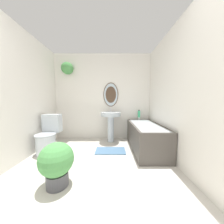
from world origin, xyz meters
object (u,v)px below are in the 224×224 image
toilet (48,136)px  bathtub (145,136)px  pedestal_sink (110,120)px  shampoo_bottle (139,114)px  potted_plant (56,162)px

toilet → bathtub: toilet is taller
pedestal_sink → shampoo_bottle: bearing=10.4°
potted_plant → bathtub: bearing=38.1°
shampoo_bottle → potted_plant: 2.30m
potted_plant → pedestal_sink: bearing=67.5°
potted_plant → toilet: bearing=123.9°
pedestal_sink → bathtub: 0.95m
pedestal_sink → potted_plant: 1.75m
shampoo_bottle → potted_plant: size_ratio=0.35×
shampoo_bottle → potted_plant: bearing=-129.6°
pedestal_sink → shampoo_bottle: 0.81m
bathtub → shampoo_bottle: shampoo_bottle is taller
pedestal_sink → potted_plant: (-0.66, -1.59, -0.26)m
pedestal_sink → shampoo_bottle: pedestal_sink is taller
pedestal_sink → bathtub: (0.78, -0.46, -0.28)m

